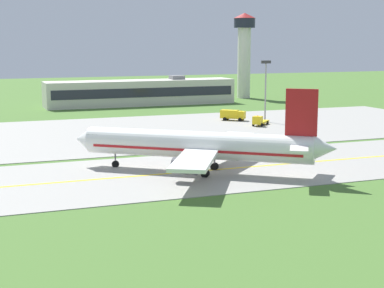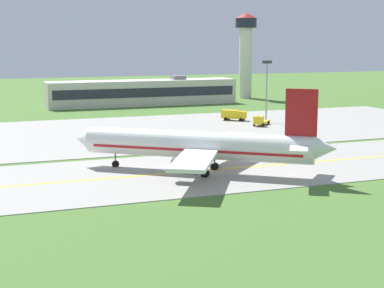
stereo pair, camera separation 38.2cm
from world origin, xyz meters
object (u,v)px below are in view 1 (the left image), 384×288
Objects in this scene: service_truck_baggage at (233,115)px; control_tower at (244,47)px; service_truck_fuel at (259,121)px; apron_light_mast at (266,83)px; airplane_lead at (200,145)px.

control_tower is at bearing 61.70° from service_truck_baggage.
service_truck_fuel is 10.92m from apron_light_mast.
service_truck_fuel is 0.21× the size of control_tower.
service_truck_baggage is (29.69, 52.79, -2.60)m from airplane_lead.
control_tower reaches higher than apron_light_mast.
control_tower is (29.38, 54.57, 15.67)m from service_truck_baggage.
airplane_lead is at bearing -119.35° from service_truck_baggage.
control_tower is (59.06, 107.36, 13.08)m from airplane_lead.
service_truck_fuel is 0.41× the size of apron_light_mast.
airplane_lead reaches higher than service_truck_fuel.
service_truck_baggage is 0.20× the size of control_tower.
apron_light_mast is at bearing 53.05° from airplane_lead.
service_truck_baggage is at bearing -118.30° from control_tower.
control_tower is 1.95× the size of apron_light_mast.
apron_light_mast is (35.86, 47.67, 5.19)m from airplane_lead.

